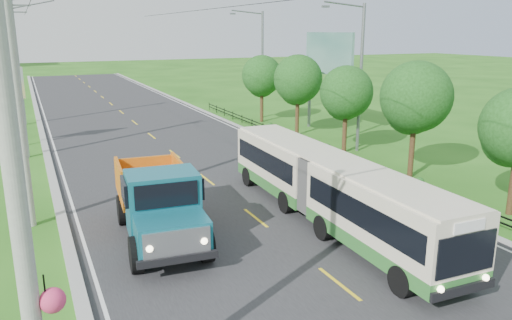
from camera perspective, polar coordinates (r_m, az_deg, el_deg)
ground at (r=15.72m, az=9.46°, el=-13.82°), size 240.00×240.00×0.00m
road at (r=33.16m, az=-10.24°, el=1.43°), size 14.00×120.00×0.02m
curb_left at (r=32.17m, az=-22.72°, el=0.23°), size 0.40×120.00×0.15m
curb_right at (r=35.56m, az=0.96°, el=2.62°), size 0.30×120.00×0.10m
edge_line_left at (r=32.20m, az=-21.74°, el=0.24°), size 0.12×120.00×0.00m
edge_line_right at (r=35.35m, az=0.23°, el=2.50°), size 0.12×120.00×0.00m
centre_dash at (r=15.71m, az=9.46°, el=-13.74°), size 0.12×2.20×0.00m
railing_right at (r=30.78m, az=7.26°, el=1.09°), size 0.04×40.00×0.60m
pole_nearest at (r=8.68m, az=-25.34°, el=-3.53°), size 3.51×0.44×10.00m
pole_near at (r=20.45m, az=-25.58°, el=6.63°), size 3.51×0.32×10.00m
pole_mid at (r=32.40m, az=-25.58°, el=9.06°), size 3.51×0.32×10.00m
pole_far at (r=44.37m, az=-25.57°, el=10.18°), size 3.51×0.32×10.00m
tree_third at (r=26.63m, az=17.67°, el=6.49°), size 3.60×3.62×6.00m
tree_fourth at (r=31.33m, az=10.22°, el=7.32°), size 3.24×3.31×5.40m
tree_fifth at (r=36.34m, az=4.78°, el=8.90°), size 3.48×3.52×5.80m
tree_back at (r=41.66m, az=0.66°, el=9.39°), size 3.30×3.36×5.50m
streetlight_mid at (r=31.54m, az=11.66°, el=9.71°), size 3.02×0.20×9.07m
streetlight_far at (r=43.58m, az=0.54°, el=11.27°), size 3.02×0.20×9.07m
planter_near at (r=25.02m, az=18.16°, el=-2.74°), size 0.64×0.64×0.67m
planter_mid at (r=31.10m, az=8.19°, el=1.17°), size 0.64×0.64×0.67m
planter_far at (r=37.90m, az=1.62°, el=3.73°), size 0.64×0.64×0.67m
billboard_right at (r=37.37m, az=8.26°, el=11.25°), size 0.24×6.00×7.30m
bus at (r=19.63m, az=8.38°, el=-2.81°), size 2.62×13.91×2.67m
dump_truck at (r=18.30m, az=-11.07°, el=-4.30°), size 3.10×6.87×2.80m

